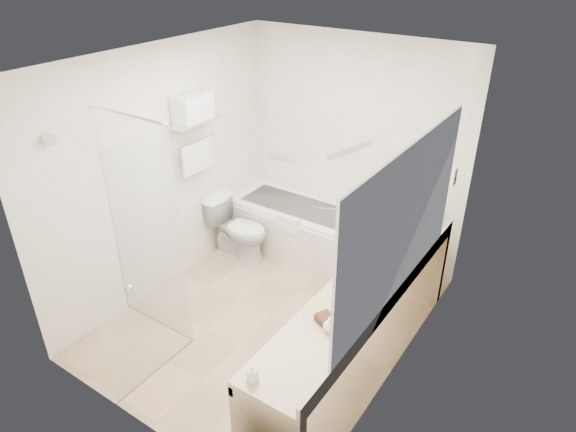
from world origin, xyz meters
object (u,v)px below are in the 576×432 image
Objects in this scene: bathtub at (297,226)px; vanity_counter at (361,310)px; toilet at (239,229)px; water_bottle_left at (401,232)px; amenity_basket at (327,321)px.

vanity_counter is at bearing -42.35° from bathtub.
toilet is at bearing 156.94° from vanity_counter.
toilet is (-0.45, -0.55, 0.08)m from bathtub.
water_bottle_left reaches higher than toilet.
toilet reaches higher than bathtub.
bathtub is at bearing 160.05° from water_bottle_left.
vanity_counter reaches higher than bathtub.
bathtub is 2.09m from vanity_counter.
bathtub is 0.71m from toilet.
water_bottle_left is (-0.02, 1.37, 0.07)m from amenity_basket.
toilet is at bearing 145.12° from amenity_basket.
vanity_counter is at bearing 86.98° from amenity_basket.
vanity_counter is at bearing -116.90° from toilet.
vanity_counter reaches higher than toilet.
water_bottle_left is (1.47, -0.53, 0.67)m from bathtub.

